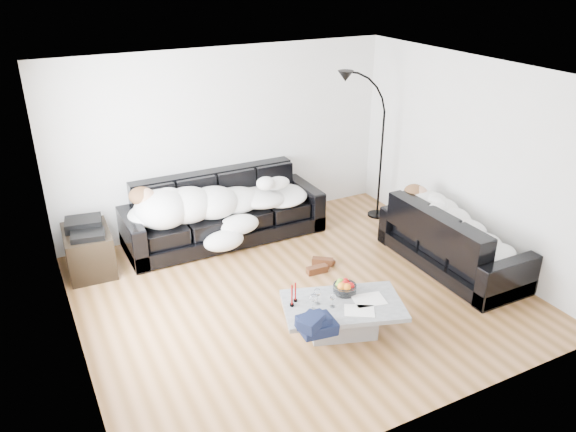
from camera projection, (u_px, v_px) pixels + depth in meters
name	position (u px, v px, depth m)	size (l,w,h in m)	color
ground	(299.00, 293.00, 6.76)	(5.00, 5.00, 0.00)	brown
wall_back	(226.00, 140.00, 8.03)	(5.00, 0.02, 2.60)	silver
wall_left	(62.00, 241.00, 5.18)	(0.02, 4.50, 2.60)	silver
wall_right	(470.00, 160.00, 7.25)	(0.02, 4.50, 2.60)	silver
ceiling	(302.00, 75.00, 5.67)	(5.00, 5.00, 0.00)	white
sofa_back	(224.00, 209.00, 7.89)	(2.79, 0.96, 0.91)	black
sofa_right	(453.00, 238.00, 7.18)	(2.02, 0.87, 0.82)	black
sleeper_back	(224.00, 197.00, 7.77)	(2.36, 0.81, 0.47)	white
sleeper_right	(456.00, 223.00, 7.09)	(1.73, 0.73, 0.42)	white
teal_cushion	(420.00, 200.00, 7.53)	(0.36, 0.30, 0.20)	#0A472F
coffee_table	(342.00, 318.00, 5.99)	(1.25, 0.73, 0.37)	#939699
fruit_bowl	(345.00, 286.00, 6.07)	(0.25, 0.25, 0.16)	white
wine_glass_a	(317.00, 296.00, 5.86)	(0.08, 0.08, 0.19)	white
wine_glass_b	(313.00, 302.00, 5.76)	(0.08, 0.08, 0.19)	white
wine_glass_c	(333.00, 300.00, 5.82)	(0.07, 0.07, 0.16)	white
candle_left	(292.00, 296.00, 5.81)	(0.05, 0.05, 0.25)	maroon
candle_right	(295.00, 292.00, 5.90)	(0.04, 0.04, 0.22)	maroon
newspaper_a	(369.00, 300.00, 5.96)	(0.33, 0.25, 0.01)	silver
newspaper_b	(359.00, 310.00, 5.78)	(0.31, 0.22, 0.01)	silver
navy_jacket	(313.00, 317.00, 5.38)	(0.38, 0.31, 0.19)	black
shoes	(320.00, 265.00, 7.26)	(0.46, 0.33, 0.10)	#472311
av_cabinet	(89.00, 251.00, 7.15)	(0.56, 0.81, 0.56)	black
stereo	(85.00, 227.00, 7.00)	(0.44, 0.34, 0.13)	black
floor_lamp	(381.00, 154.00, 8.37)	(0.74, 0.29, 2.02)	black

